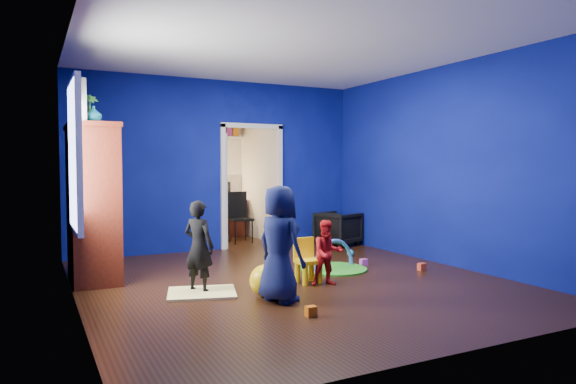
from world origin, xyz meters
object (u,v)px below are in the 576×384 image
play_mat (334,269)px  vase (94,114)px  toddler_red (327,253)px  folding_chair (240,218)px  armchair (338,229)px  study_desk (223,218)px  child_black (199,246)px  tv_armoire (93,203)px  crt_tv (96,200)px  hopper_ball (266,281)px  kid_chair (308,263)px  child_navy (279,244)px

play_mat → vase: bearing=170.4°
toddler_red → folding_chair: bearing=99.5°
armchair → folding_chair: size_ratio=0.73×
armchair → study_desk: size_ratio=0.76×
armchair → child_black: size_ratio=0.64×
vase → tv_armoire: 1.12m
crt_tv → play_mat: size_ratio=0.76×
toddler_red → crt_tv: 2.97m
tv_armoire → study_desk: tv_armoire is taller
toddler_red → study_desk: (0.31, 4.61, -0.02)m
child_black → folding_chair: bearing=-64.8°
hopper_ball → play_mat: (1.44, 0.90, -0.17)m
child_black → kid_chair: (1.34, -0.16, -0.28)m
crt_tv → play_mat: crt_tv is taller
child_navy → study_desk: child_navy is taller
study_desk → vase: bearing=-129.9°
study_desk → toddler_red: bearing=-93.9°
child_black → child_navy: bearing=-176.0°
child_black → tv_armoire: bearing=3.8°
armchair → child_black: 3.94m
armchair → kid_chair: bearing=121.1°
tv_armoire → play_mat: 3.30m
child_black → play_mat: bearing=-115.6°
folding_chair → play_mat: bearing=-85.3°
toddler_red → vase: vase is taller
child_navy → crt_tv: (-1.61, 1.96, 0.40)m
kid_chair → folding_chair: (0.46, 3.45, 0.21)m
armchair → child_navy: child_navy is taller
study_desk → folding_chair: size_ratio=0.96×
child_black → folding_chair: (1.80, 3.29, -0.07)m
vase → hopper_ball: (1.60, -1.41, -1.88)m
child_black → child_navy: (0.65, -0.77, 0.09)m
child_black → toddler_red: size_ratio=1.33×
hopper_ball → toddler_red: bearing=10.1°
crt_tv → child_black: bearing=-51.2°
vase → kid_chair: (2.34, -1.06, -1.81)m
armchair → folding_chair: 1.84m
child_navy → folding_chair: child_navy is taller
child_navy → vase: vase is taller
tv_armoire → crt_tv: (0.04, 0.00, 0.04)m
toddler_red → play_mat: bearing=67.7°
folding_chair → vase: bearing=-139.5°
armchair → hopper_ball: bearing=115.9°
kid_chair → hopper_ball: bearing=-153.2°
crt_tv → kid_chair: bearing=-30.5°
kid_chair → play_mat: size_ratio=0.54×
child_black → crt_tv: crt_tv is taller
armchair → study_desk: (-1.46, 2.06, 0.07)m
armchair → study_desk: 2.53m
armchair → play_mat: (-1.22, -1.81, -0.29)m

